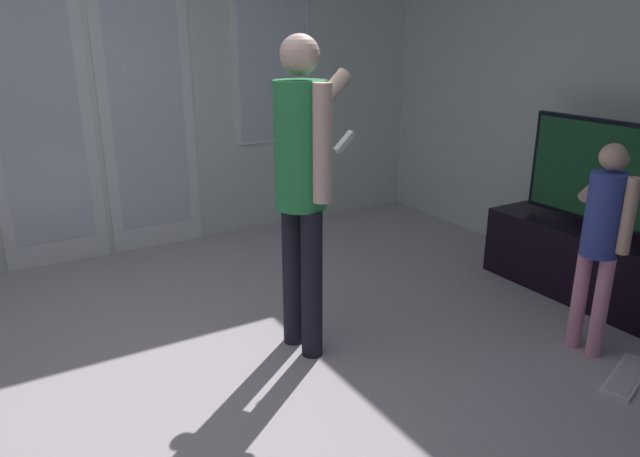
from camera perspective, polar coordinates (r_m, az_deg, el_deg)
The scene contains 7 objects.
ground_plane at distance 2.68m, azimuth -14.30°, elevation -18.66°, with size 6.06×4.68×0.02m, color #B6ACB2.
wall_back_with_doors at distance 4.43m, azimuth -24.25°, elevation 14.53°, with size 6.06×0.09×2.87m.
tv_stand at distance 3.96m, azimuth 26.16°, elevation -3.54°, with size 0.46×1.52×0.45m.
flat_screen_tv at distance 3.80m, azimuth 27.29°, elevation 4.32°, with size 0.08×1.22×0.66m.
person_adult at distance 2.82m, azimuth -1.67°, elevation 5.54°, with size 0.58×0.47×1.58m.
person_child at distance 3.19m, azimuth 25.87°, elevation -0.21°, with size 0.49×0.32×1.10m.
loose_keyboard at distance 3.26m, azimuth 27.78°, elevation -12.67°, with size 0.46×0.26×0.02m.
Camera 1 is at (-0.51, -2.09, 1.59)m, focal length 32.76 mm.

